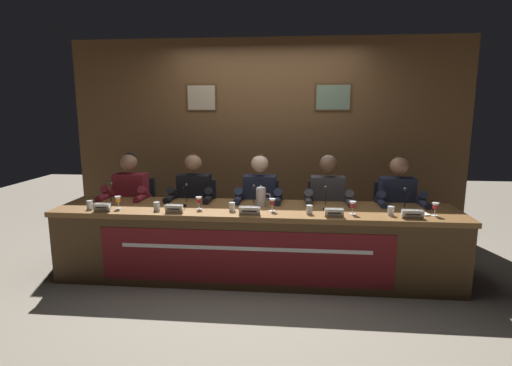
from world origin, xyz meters
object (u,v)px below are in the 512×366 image
at_px(juice_glass_left, 199,201).
at_px(panelist_right, 328,203).
at_px(chair_center, 261,221).
at_px(water_pitcher_central, 261,197).
at_px(conference_table, 255,232).
at_px(chair_left, 198,219).
at_px(nameplate_right, 334,213).
at_px(juice_glass_far_right, 435,207).
at_px(juice_glass_center, 272,203).
at_px(juice_glass_right, 353,205).
at_px(water_cup_far_left, 90,205).
at_px(microphone_far_right, 407,204).
at_px(microphone_far_left, 108,197).
at_px(chair_far_right, 392,224).
at_px(nameplate_left, 174,209).
at_px(nameplate_far_left, 102,207).
at_px(microphone_left, 184,199).
at_px(water_cup_right, 309,210).
at_px(chair_far_left, 137,218).
at_px(chair_right, 325,223).
at_px(water_cup_left, 157,207).
at_px(nameplate_far_right, 413,214).
at_px(microphone_center, 253,200).
at_px(nameplate_center, 249,211).
at_px(panelist_center, 259,202).
at_px(microphone_right, 326,202).
at_px(panelist_far_left, 129,199).
at_px(panelist_left, 193,200).
at_px(juice_glass_far_left, 118,200).
at_px(water_cup_center, 232,207).

xyz_separation_m(juice_glass_left, panelist_right, (1.29, 0.49, -0.11)).
distance_m(chair_center, water_pitcher_central, 0.63).
bearing_deg(conference_table, chair_left, 137.15).
height_order(nameplate_right, juice_glass_far_right, juice_glass_far_right).
bearing_deg(juice_glass_center, juice_glass_right, -3.08).
distance_m(water_cup_far_left, microphone_far_right, 3.09).
bearing_deg(microphone_far_left, chair_far_right, 10.96).
bearing_deg(chair_left, nameplate_left, -91.24).
xyz_separation_m(nameplate_far_left, chair_far_right, (2.95, 0.85, -0.34)).
bearing_deg(microphone_far_right, microphone_left, 179.57).
bearing_deg(water_cup_right, chair_far_left, 158.94).
relative_size(chair_center, juice_glass_far_right, 7.14).
distance_m(chair_right, water_cup_right, 0.87).
xyz_separation_m(chair_right, juice_glass_far_right, (0.94, -0.73, 0.39)).
height_order(conference_table, nameplate_far_left, nameplate_far_left).
bearing_deg(juice_glass_far_right, microphone_left, 176.02).
distance_m(water_cup_left, chair_center, 1.27).
distance_m(chair_far_left, water_cup_far_left, 0.86).
distance_m(chair_center, nameplate_far_right, 1.70).
height_order(juice_glass_left, juice_glass_far_right, same).
xyz_separation_m(microphone_center, juice_glass_right, (0.95, -0.17, 0.01)).
bearing_deg(juice_glass_right, chair_center, 141.41).
distance_m(nameplate_left, nameplate_center, 0.72).
xyz_separation_m(panelist_center, microphone_center, (-0.03, -0.37, 0.10)).
distance_m(microphone_far_left, nameplate_right, 2.29).
distance_m(water_cup_far_left, panelist_right, 2.44).
bearing_deg(chair_right, juice_glass_right, -75.91).
bearing_deg(microphone_right, nameplate_far_left, -172.45).
xyz_separation_m(juice_glass_left, juice_glass_far_right, (2.23, -0.04, 0.00)).
distance_m(nameplate_center, chair_right, 1.20).
distance_m(panelist_far_left, water_cup_right, 2.08).
bearing_deg(microphone_center, nameplate_left, -159.28).
bearing_deg(panelist_right, panelist_left, 180.00).
xyz_separation_m(water_cup_right, microphone_far_right, (0.94, 0.19, 0.04)).
bearing_deg(microphone_right, water_cup_left, -172.67).
xyz_separation_m(nameplate_left, juice_glass_far_right, (2.43, 0.12, 0.05)).
distance_m(nameplate_left, juice_glass_right, 1.69).
distance_m(juice_glass_far_left, water_cup_far_left, 0.28).
height_order(panelist_left, nameplate_center, panelist_left).
distance_m(chair_far_left, nameplate_center, 1.71).
xyz_separation_m(microphone_left, nameplate_center, (0.70, -0.29, -0.03)).
distance_m(water_cup_center, microphone_right, 0.92).
xyz_separation_m(microphone_right, juice_glass_far_right, (0.98, -0.16, 0.01)).
relative_size(water_cup_far_left, chair_right, 0.10).
xyz_separation_m(conference_table, chair_center, (0.00, 0.68, -0.08)).
bearing_deg(microphone_left, nameplate_far_right, -7.20).
bearing_deg(panelist_center, microphone_left, -153.74).
bearing_deg(chair_right, microphone_far_left, -165.60).
height_order(juice_glass_far_left, chair_right, chair_right).
distance_m(panelist_center, microphone_center, 0.38).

